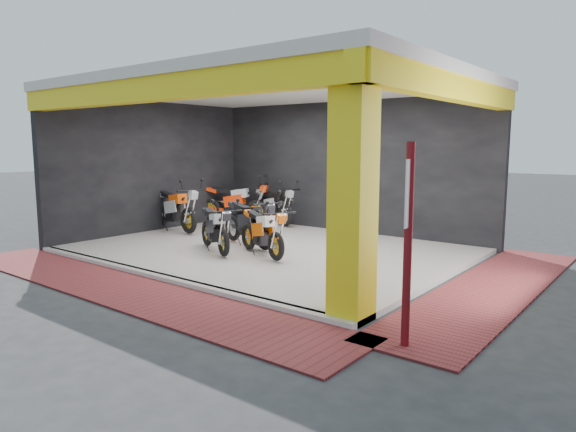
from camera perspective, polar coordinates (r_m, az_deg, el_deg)
name	(u,v)px	position (r m, az deg, el deg)	size (l,w,h in m)	color
ground	(203,269)	(10.04, -9.40, -5.85)	(80.00, 80.00, 0.00)	#2D2D30
showroom_floor	(270,250)	(11.44, -1.99, -3.80)	(8.00, 6.00, 0.10)	silver
showroom_ceiling	(269,87)	(11.27, -2.08, 14.16)	(8.40, 6.40, 0.20)	beige
back_wall	(345,169)	(13.74, 6.36, 5.26)	(8.20, 0.20, 3.50)	black
left_wall	(152,168)	(14.21, -14.83, 5.14)	(0.20, 6.20, 3.50)	black
corner_column	(353,192)	(6.80, 7.24, 2.63)	(0.50, 0.50, 3.50)	yellow
header_beam_front	(155,89)	(9.17, -14.61, 13.48)	(8.40, 0.30, 0.40)	yellow
header_beam_right	(453,88)	(9.20, 17.89, 13.34)	(0.30, 6.40, 0.40)	yellow
floor_kerb	(160,277)	(9.40, -14.02, -6.63)	(8.00, 0.20, 0.10)	silver
paver_front	(122,289)	(8.97, -17.97, -7.71)	(9.00, 1.40, 0.03)	maroon
paver_right	(492,288)	(9.21, 21.73, -7.48)	(1.40, 7.00, 0.03)	maroon
signpost	(408,238)	(6.02, 13.20, -2.36)	(0.10, 0.33, 2.40)	#600E13
moto_hero	(276,232)	(9.98, -1.36, -1.81)	(1.92, 0.71, 1.17)	#EA5A09
moto_row_a	(223,229)	(10.45, -7.20, -1.47)	(1.90, 0.70, 1.16)	black
moto_row_b	(264,222)	(10.99, -2.66, -0.69)	(2.06, 0.76, 1.26)	black
moto_row_c	(188,208)	(13.26, -11.02, 0.90)	(2.25, 0.83, 1.38)	#A5A8AD
moto_row_d	(285,205)	(14.22, -0.33, 1.28)	(2.06, 0.76, 1.26)	#A3A5AB
moto_row_e	(256,200)	(14.89, -3.53, 1.77)	(2.24, 0.83, 1.37)	red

